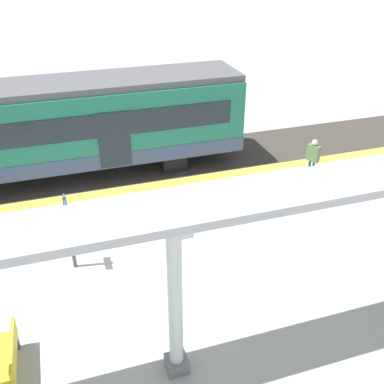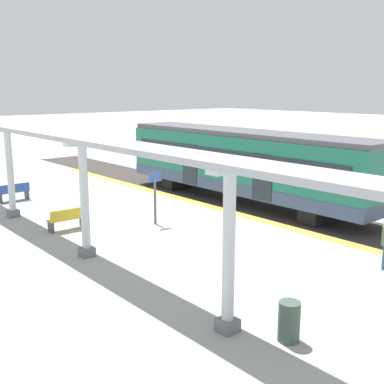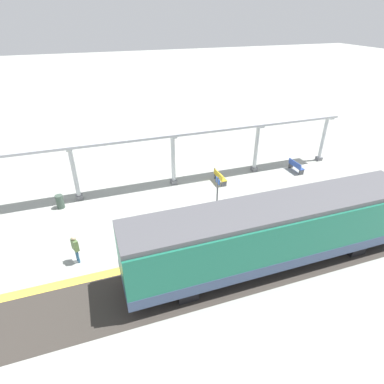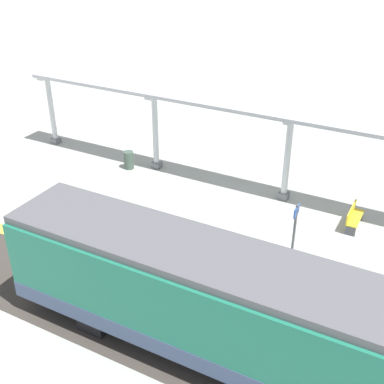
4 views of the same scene
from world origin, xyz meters
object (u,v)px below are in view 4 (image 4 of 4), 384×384
Objects in this scene: canopy_pillar_fourth at (155,132)px; bench_near_end at (353,217)px; trash_bin at (129,160)px; canopy_pillar_fifth at (51,110)px; canopy_pillar_third at (287,159)px; platform_info_sign at (295,226)px; passenger_waiting_near_edge at (65,206)px; train_near_carriage at (249,317)px.

bench_near_end is at bearing -95.25° from canopy_pillar_fourth.
trash_bin is at bearing 122.10° from canopy_pillar_fourth.
canopy_pillar_fifth is (0.00, 6.55, 0.00)m from canopy_pillar_fourth.
canopy_pillar_third is 13.17m from canopy_pillar_fifth.
platform_info_sign is (-4.01, -8.32, -0.59)m from canopy_pillar_fourth.
canopy_pillar_third is at bearing -84.66° from trash_bin.
trash_bin is at bearing 89.09° from bench_near_end.
canopy_pillar_fifth is 2.36× the size of passenger_waiting_near_edge.
trash_bin is at bearing 48.42° from train_near_carriage.
bench_near_end is 3.57m from platform_info_sign.
canopy_pillar_fifth is at bearing 90.00° from canopy_pillar_third.
passenger_waiting_near_edge is at bearing 105.46° from platform_info_sign.
canopy_pillar_third is 9.45m from passenger_waiting_near_edge.
passenger_waiting_near_edge is (3.20, 9.10, -0.83)m from train_near_carriage.
canopy_pillar_third reaches higher than trash_bin.
canopy_pillar_fourth is at bearing 90.00° from canopy_pillar_third.
canopy_pillar_fifth is (0.00, 13.17, 0.00)m from canopy_pillar_third.
canopy_pillar_fifth is at bearing 74.92° from platform_info_sign.
canopy_pillar_fourth reaches higher than platform_info_sign.
canopy_pillar_fifth reaches higher than trash_bin.
train_near_carriage is 3.83× the size of canopy_pillar_third.
passenger_waiting_near_edge is (-2.38, 8.60, -0.33)m from platform_info_sign.
canopy_pillar_third reaches higher than passenger_waiting_near_edge.
bench_near_end is at bearing -26.11° from platform_info_sign.
canopy_pillar_third reaches higher than bench_near_end.
trash_bin reaches higher than bench_near_end.
platform_info_sign is 1.37× the size of passenger_waiting_near_edge.
platform_info_sign is (5.58, 0.50, -0.51)m from train_near_carriage.
bench_near_end is 11.52m from passenger_waiting_near_edge.
canopy_pillar_third is (9.59, 2.20, 0.08)m from train_near_carriage.
bench_near_end is at bearing -6.68° from train_near_carriage.
passenger_waiting_near_edge is (-5.48, 10.12, 0.56)m from bench_near_end.
train_near_carriage is at bearing -137.37° from canopy_pillar_fourth.
canopy_pillar_third is at bearing 22.96° from platform_info_sign.
train_near_carriage is 8.85m from bench_near_end.
train_near_carriage reaches higher than bench_near_end.
canopy_pillar_fifth is 9.00m from passenger_waiting_near_edge.
trash_bin is at bearing 70.93° from platform_info_sign.
canopy_pillar_fourth is 6.46m from passenger_waiting_near_edge.
canopy_pillar_third and canopy_pillar_fourth have the same top height.
train_near_carriage is 6.59× the size of platform_info_sign.
canopy_pillar_fifth is 15.41m from platform_info_sign.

